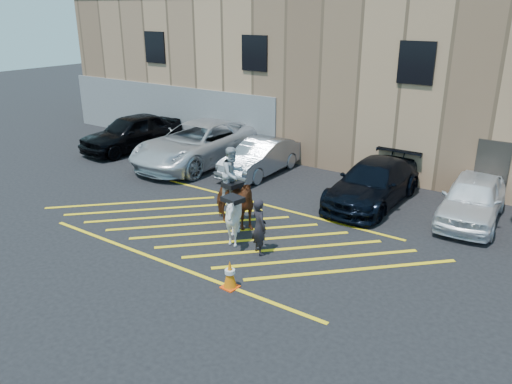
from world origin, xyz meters
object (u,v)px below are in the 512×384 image
Objects in this scene: car_blue_suv at (373,183)px; handler at (259,227)px; mounted_bay at (233,195)px; car_white_pickup at (198,143)px; car_black_suv at (132,132)px; car_white_suv at (472,199)px; traffic_cone at (230,274)px; car_silver_sedan at (261,157)px; saddled_white at (233,218)px.

handler reaches higher than car_blue_suv.
car_white_pickup is at bearing 139.69° from mounted_bay.
mounted_bay is at bearing -18.56° from car_black_suv.
handler reaches higher than car_white_suv.
car_white_suv is 2.68× the size of handler.
car_black_suv is at bearing 147.50° from traffic_cone.
car_blue_suv is at bearing -177.98° from car_white_suv.
car_silver_sedan is 2.67× the size of handler.
handler reaches higher than traffic_cone.
handler is (11.06, -5.41, -0.06)m from car_black_suv.
car_silver_sedan is (3.02, 0.37, -0.20)m from car_white_pickup.
handler is at bearing -100.46° from car_blue_suv.
car_white_pickup reaches higher than car_white_suv.
car_blue_suv is (5.05, -0.46, 0.02)m from car_silver_sedan.
car_blue_suv is 6.87× the size of traffic_cone.
car_silver_sedan is at bearing 10.41° from car_black_suv.
car_blue_suv is at bearing -5.59° from car_silver_sedan.
traffic_cone is (2.15, -2.96, -0.67)m from mounted_bay.
saddled_white is (10.08, -5.31, -0.09)m from car_black_suv.
car_silver_sedan is at bearing 117.36° from saddled_white.
saddled_white is 2.51m from traffic_cone.
traffic_cone is (7.45, -7.46, -0.54)m from car_white_pickup.
car_black_suv is at bearing 154.97° from mounted_bay.
mounted_bay reaches higher than car_silver_sedan.
mounted_bay is at bearing -39.74° from car_white_pickup.
car_black_suv reaches higher than traffic_cone.
mounted_bay is 1.21m from saddled_white.
car_blue_suv is (8.07, -0.10, -0.18)m from car_white_pickup.
car_black_suv is 1.98× the size of mounted_bay.
car_black_suv is 10.33m from mounted_bay.
traffic_cone is at bearing -54.03° from mounted_bay.
saddled_white is at bearing 23.63° from handler.
handler is at bearing -37.79° from car_white_pickup.
car_white_suv is 5.89× the size of traffic_cone.
handler is 0.63× the size of mounted_bay.
traffic_cone is (1.43, -2.02, -0.41)m from saddled_white.
car_white_suv is at bearing 38.41° from mounted_bay.
car_white_pickup reaches higher than car_black_suv.
handler is 2.02m from traffic_cone.
car_blue_suv is at bearing 85.16° from traffic_cone.
saddled_white is at bearing -52.45° from mounted_bay.
mounted_bay is 1.61× the size of saddled_white.
mounted_bay is at bearing -145.59° from car_white_suv.
car_silver_sedan reaches higher than traffic_cone.
car_black_suv is 13.66m from traffic_cone.
car_white_pickup is at bearing -173.44° from car_silver_sedan.
car_black_suv is 7.10m from car_silver_sedan.
car_blue_suv is at bearing 57.76° from mounted_bay.
car_black_suv is 1.01× the size of car_blue_suv.
car_black_suv is 11.39m from saddled_white.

